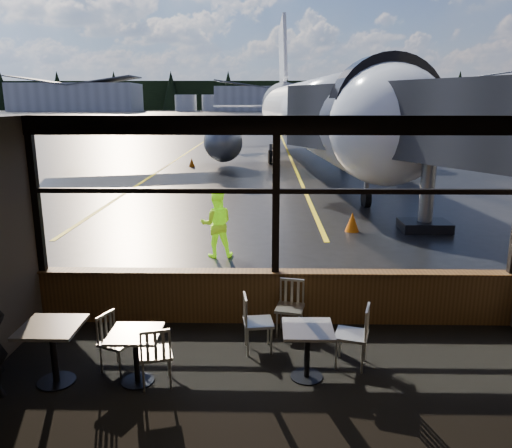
{
  "coord_description": "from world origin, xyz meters",
  "views": [
    {
      "loc": [
        -0.17,
        -7.98,
        3.72
      ],
      "look_at": [
        -0.34,
        1.0,
        1.5
      ],
      "focal_mm": 35.0,
      "sensor_mm": 36.0,
      "label": 1
    }
  ],
  "objects_px": {
    "chair_near_n": "(290,309)",
    "chair_mid_s": "(155,354)",
    "cafe_table_mid": "(136,358)",
    "jet_bridge": "(406,157)",
    "chair_near_e": "(352,336)",
    "cafe_table_left": "(54,354)",
    "cone_wing": "(192,162)",
    "chair_near_w": "(258,323)",
    "cone_nose": "(352,222)",
    "ground_crew": "(217,224)",
    "airliner": "(313,69)",
    "cafe_table_near": "(307,353)",
    "chair_mid_w": "(117,343)"
  },
  "relations": [
    {
      "from": "chair_near_n",
      "to": "chair_mid_s",
      "type": "distance_m",
      "value": 2.39
    },
    {
      "from": "chair_near_n",
      "to": "chair_mid_s",
      "type": "height_order",
      "value": "chair_near_n"
    },
    {
      "from": "chair_mid_s",
      "to": "cafe_table_mid",
      "type": "bearing_deg",
      "value": 155.65
    },
    {
      "from": "jet_bridge",
      "to": "cafe_table_mid",
      "type": "xyz_separation_m",
      "value": [
        -5.5,
        -7.45,
        -1.89
      ]
    },
    {
      "from": "chair_near_e",
      "to": "chair_mid_s",
      "type": "bearing_deg",
      "value": 118.04
    },
    {
      "from": "cafe_table_left",
      "to": "cone_wing",
      "type": "distance_m",
      "value": 22.94
    },
    {
      "from": "chair_near_w",
      "to": "chair_near_n",
      "type": "bearing_deg",
      "value": 129.42
    },
    {
      "from": "chair_near_e",
      "to": "cone_nose",
      "type": "distance_m",
      "value": 7.78
    },
    {
      "from": "chair_near_e",
      "to": "cone_nose",
      "type": "xyz_separation_m",
      "value": [
        1.3,
        7.67,
        -0.18
      ]
    },
    {
      "from": "chair_near_e",
      "to": "ground_crew",
      "type": "relative_size",
      "value": 0.58
    },
    {
      "from": "airliner",
      "to": "jet_bridge",
      "type": "bearing_deg",
      "value": -90.79
    },
    {
      "from": "jet_bridge",
      "to": "ground_crew",
      "type": "xyz_separation_m",
      "value": [
        -4.96,
        -1.75,
        -1.44
      ]
    },
    {
      "from": "cafe_table_near",
      "to": "chair_mid_w",
      "type": "relative_size",
      "value": 0.88
    },
    {
      "from": "cafe_table_near",
      "to": "cafe_table_left",
      "type": "distance_m",
      "value": 3.41
    },
    {
      "from": "cone_nose",
      "to": "chair_mid_w",
      "type": "bearing_deg",
      "value": -120.33
    },
    {
      "from": "cafe_table_left",
      "to": "ground_crew",
      "type": "height_order",
      "value": "ground_crew"
    },
    {
      "from": "cafe_table_near",
      "to": "chair_mid_s",
      "type": "relative_size",
      "value": 0.84
    },
    {
      "from": "cafe_table_mid",
      "to": "cone_nose",
      "type": "relative_size",
      "value": 1.28
    },
    {
      "from": "chair_near_e",
      "to": "chair_mid_w",
      "type": "height_order",
      "value": "chair_near_e"
    },
    {
      "from": "chair_near_n",
      "to": "cafe_table_mid",
      "type": "bearing_deg",
      "value": 46.26
    },
    {
      "from": "airliner",
      "to": "ground_crew",
      "type": "distance_m",
      "value": 18.99
    },
    {
      "from": "cafe_table_mid",
      "to": "ground_crew",
      "type": "height_order",
      "value": "ground_crew"
    },
    {
      "from": "cafe_table_left",
      "to": "chair_near_w",
      "type": "distance_m",
      "value": 2.89
    },
    {
      "from": "chair_near_e",
      "to": "cone_wing",
      "type": "bearing_deg",
      "value": 30.48
    },
    {
      "from": "airliner",
      "to": "ground_crew",
      "type": "xyz_separation_m",
      "value": [
        -3.87,
        -18.0,
        -4.66
      ]
    },
    {
      "from": "airliner",
      "to": "cafe_table_near",
      "type": "relative_size",
      "value": 47.87
    },
    {
      "from": "airliner",
      "to": "chair_near_n",
      "type": "bearing_deg",
      "value": -100.48
    },
    {
      "from": "cafe_table_near",
      "to": "cone_nose",
      "type": "xyz_separation_m",
      "value": [
        1.96,
        8.01,
        -0.09
      ]
    },
    {
      "from": "ground_crew",
      "to": "cone_wing",
      "type": "xyz_separation_m",
      "value": [
        -3.11,
        17.16,
        -0.56
      ]
    },
    {
      "from": "cafe_table_left",
      "to": "chair_near_e",
      "type": "relative_size",
      "value": 0.9
    },
    {
      "from": "chair_near_e",
      "to": "airliner",
      "type": "bearing_deg",
      "value": 12.99
    },
    {
      "from": "chair_mid_w",
      "to": "airliner",
      "type": "bearing_deg",
      "value": -167.8
    },
    {
      "from": "jet_bridge",
      "to": "chair_near_e",
      "type": "bearing_deg",
      "value": -110.04
    },
    {
      "from": "airliner",
      "to": "chair_mid_s",
      "type": "height_order",
      "value": "airliner"
    },
    {
      "from": "chair_near_w",
      "to": "chair_mid_s",
      "type": "xyz_separation_m",
      "value": [
        -1.35,
        -0.96,
        -0.01
      ]
    },
    {
      "from": "chair_near_w",
      "to": "ground_crew",
      "type": "distance_m",
      "value": 4.91
    },
    {
      "from": "jet_bridge",
      "to": "chair_near_w",
      "type": "relative_size",
      "value": 11.31
    },
    {
      "from": "chair_mid_w",
      "to": "cone_wing",
      "type": "relative_size",
      "value": 1.69
    },
    {
      "from": "chair_near_e",
      "to": "cone_nose",
      "type": "bearing_deg",
      "value": 6.91
    },
    {
      "from": "cafe_table_mid",
      "to": "chair_near_w",
      "type": "xyz_separation_m",
      "value": [
        1.63,
        0.92,
        0.09
      ]
    },
    {
      "from": "cafe_table_near",
      "to": "cafe_table_mid",
      "type": "xyz_separation_m",
      "value": [
        -2.31,
        -0.16,
        -0.01
      ]
    },
    {
      "from": "cafe_table_near",
      "to": "airliner",
      "type": "bearing_deg",
      "value": 84.9
    },
    {
      "from": "cone_nose",
      "to": "cone_wing",
      "type": "bearing_deg",
      "value": 114.98
    },
    {
      "from": "cafe_table_mid",
      "to": "cone_nose",
      "type": "height_order",
      "value": "cafe_table_mid"
    },
    {
      "from": "chair_near_w",
      "to": "chair_mid_s",
      "type": "distance_m",
      "value": 1.66
    },
    {
      "from": "jet_bridge",
      "to": "chair_near_w",
      "type": "height_order",
      "value": "jet_bridge"
    },
    {
      "from": "cafe_table_mid",
      "to": "cone_wing",
      "type": "relative_size",
      "value": 1.47
    },
    {
      "from": "chair_mid_w",
      "to": "ground_crew",
      "type": "relative_size",
      "value": 0.52
    },
    {
      "from": "chair_mid_w",
      "to": "cone_wing",
      "type": "bearing_deg",
      "value": -150.67
    },
    {
      "from": "cafe_table_left",
      "to": "chair_mid_s",
      "type": "height_order",
      "value": "chair_mid_s"
    }
  ]
}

